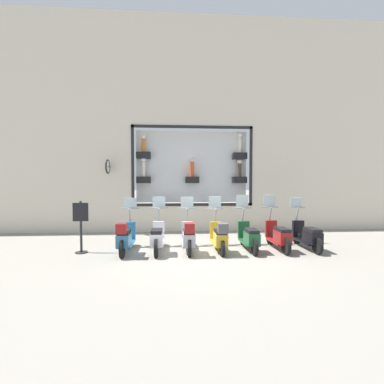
{
  "coord_description": "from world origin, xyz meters",
  "views": [
    {
      "loc": [
        -7.57,
        0.75,
        2.12
      ],
      "look_at": [
        1.63,
        0.14,
        1.77
      ],
      "focal_mm": 24.0,
      "sensor_mm": 36.0,
      "label": 1
    }
  ],
  "objects_px": {
    "scooter_green_2": "(249,237)",
    "scooter_yellow_3": "(219,237)",
    "scooter_red_1": "(279,236)",
    "scooter_teal_6": "(125,237)",
    "shop_sign_post": "(81,225)",
    "scooter_white_5": "(157,238)",
    "scooter_silver_4": "(188,237)",
    "scooter_black_0": "(308,236)"
  },
  "relations": [
    {
      "from": "scooter_green_2",
      "to": "scooter_white_5",
      "type": "xyz_separation_m",
      "value": [
        0.0,
        2.83,
        0.01
      ]
    },
    {
      "from": "scooter_green_2",
      "to": "scooter_white_5",
      "type": "height_order",
      "value": "scooter_green_2"
    },
    {
      "from": "scooter_red_1",
      "to": "scooter_yellow_3",
      "type": "xyz_separation_m",
      "value": [
        -0.07,
        1.88,
        0.02
      ]
    },
    {
      "from": "scooter_teal_6",
      "to": "shop_sign_post",
      "type": "relative_size",
      "value": 1.16
    },
    {
      "from": "scooter_white_5",
      "to": "scooter_black_0",
      "type": "bearing_deg",
      "value": -90.05
    },
    {
      "from": "scooter_green_2",
      "to": "scooter_yellow_3",
      "type": "distance_m",
      "value": 0.94
    },
    {
      "from": "scooter_teal_6",
      "to": "shop_sign_post",
      "type": "distance_m",
      "value": 1.39
    },
    {
      "from": "scooter_black_0",
      "to": "scooter_silver_4",
      "type": "height_order",
      "value": "scooter_silver_4"
    },
    {
      "from": "scooter_green_2",
      "to": "scooter_teal_6",
      "type": "relative_size",
      "value": 1.0
    },
    {
      "from": "scooter_red_1",
      "to": "scooter_yellow_3",
      "type": "height_order",
      "value": "scooter_red_1"
    },
    {
      "from": "scooter_black_0",
      "to": "scooter_teal_6",
      "type": "bearing_deg",
      "value": 90.6
    },
    {
      "from": "scooter_red_1",
      "to": "scooter_teal_6",
      "type": "xyz_separation_m",
      "value": [
        -0.06,
        4.71,
        0.03
      ]
    },
    {
      "from": "scooter_black_0",
      "to": "scooter_teal_6",
      "type": "height_order",
      "value": "scooter_teal_6"
    },
    {
      "from": "scooter_white_5",
      "to": "scooter_teal_6",
      "type": "height_order",
      "value": "scooter_white_5"
    },
    {
      "from": "scooter_green_2",
      "to": "shop_sign_post",
      "type": "relative_size",
      "value": 1.15
    },
    {
      "from": "scooter_red_1",
      "to": "scooter_white_5",
      "type": "height_order",
      "value": "scooter_red_1"
    },
    {
      "from": "scooter_black_0",
      "to": "scooter_teal_6",
      "type": "xyz_separation_m",
      "value": [
        -0.06,
        5.65,
        0.05
      ]
    },
    {
      "from": "scooter_red_1",
      "to": "scooter_teal_6",
      "type": "bearing_deg",
      "value": 90.78
    },
    {
      "from": "scooter_green_2",
      "to": "shop_sign_post",
      "type": "height_order",
      "value": "scooter_green_2"
    },
    {
      "from": "shop_sign_post",
      "to": "scooter_red_1",
      "type": "bearing_deg",
      "value": -90.62
    },
    {
      "from": "scooter_white_5",
      "to": "scooter_teal_6",
      "type": "distance_m",
      "value": 0.94
    },
    {
      "from": "scooter_green_2",
      "to": "scooter_black_0",
      "type": "bearing_deg",
      "value": -90.06
    },
    {
      "from": "scooter_green_2",
      "to": "scooter_yellow_3",
      "type": "height_order",
      "value": "scooter_green_2"
    },
    {
      "from": "scooter_silver_4",
      "to": "shop_sign_post",
      "type": "xyz_separation_m",
      "value": [
        0.13,
        3.22,
        0.36
      ]
    },
    {
      "from": "scooter_silver_4",
      "to": "scooter_white_5",
      "type": "height_order",
      "value": "scooter_white_5"
    },
    {
      "from": "scooter_black_0",
      "to": "shop_sign_post",
      "type": "distance_m",
      "value": 7.0
    },
    {
      "from": "scooter_black_0",
      "to": "scooter_silver_4",
      "type": "xyz_separation_m",
      "value": [
        -0.06,
        3.77,
        0.04
      ]
    },
    {
      "from": "scooter_red_1",
      "to": "scooter_silver_4",
      "type": "height_order",
      "value": "scooter_red_1"
    },
    {
      "from": "scooter_white_5",
      "to": "scooter_silver_4",
      "type": "bearing_deg",
      "value": -93.97
    },
    {
      "from": "scooter_green_2",
      "to": "shop_sign_post",
      "type": "bearing_deg",
      "value": 89.22
    },
    {
      "from": "scooter_red_1",
      "to": "scooter_white_5",
      "type": "bearing_deg",
      "value": 90.02
    },
    {
      "from": "scooter_teal_6",
      "to": "shop_sign_post",
      "type": "bearing_deg",
      "value": 84.45
    },
    {
      "from": "scooter_red_1",
      "to": "scooter_teal_6",
      "type": "relative_size",
      "value": 1.0
    },
    {
      "from": "scooter_green_2",
      "to": "scooter_yellow_3",
      "type": "relative_size",
      "value": 1.0
    },
    {
      "from": "scooter_yellow_3",
      "to": "shop_sign_post",
      "type": "distance_m",
      "value": 4.18
    },
    {
      "from": "scooter_silver_4",
      "to": "scooter_white_5",
      "type": "xyz_separation_m",
      "value": [
        0.07,
        0.94,
        -0.03
      ]
    },
    {
      "from": "scooter_silver_4",
      "to": "scooter_black_0",
      "type": "bearing_deg",
      "value": -89.07
    },
    {
      "from": "scooter_green_2",
      "to": "scooter_silver_4",
      "type": "xyz_separation_m",
      "value": [
        -0.06,
        1.88,
        0.04
      ]
    },
    {
      "from": "shop_sign_post",
      "to": "scooter_white_5",
      "type": "bearing_deg",
      "value": -91.68
    },
    {
      "from": "scooter_red_1",
      "to": "shop_sign_post",
      "type": "xyz_separation_m",
      "value": [
        0.07,
        6.05,
        0.39
      ]
    },
    {
      "from": "scooter_black_0",
      "to": "scooter_yellow_3",
      "type": "xyz_separation_m",
      "value": [
        -0.07,
        2.83,
        0.03
      ]
    },
    {
      "from": "scooter_yellow_3",
      "to": "scooter_silver_4",
      "type": "height_order",
      "value": "scooter_yellow_3"
    }
  ]
}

